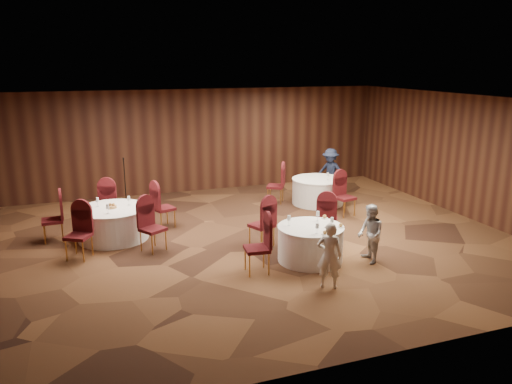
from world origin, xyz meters
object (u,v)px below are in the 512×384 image
object	(u,v)px
mic_stand	(126,195)
woman_a	(329,255)
table_right	(318,191)
table_left	(113,223)
table_main	(310,243)
man_c	(330,172)
woman_b	(370,234)

from	to	relation	value
mic_stand	woman_a	xyz separation A→B (m)	(2.99, -6.40, 0.21)
table_right	mic_stand	size ratio (longest dim) A/B	1.03
table_left	table_main	bearing A→B (deg)	-36.08
man_c	table_left	bearing A→B (deg)	-109.71
table_right	woman_a	distance (m)	5.61
table_right	woman_b	size ratio (longest dim) A/B	1.24
table_left	mic_stand	bearing A→B (deg)	77.76
mic_stand	woman_b	size ratio (longest dim) A/B	1.19
table_left	table_right	size ratio (longest dim) A/B	1.08
mic_stand	table_main	bearing A→B (deg)	-57.75
mic_stand	woman_a	bearing A→B (deg)	-64.95
table_left	woman_a	bearing A→B (deg)	-48.81
table_left	mic_stand	xyz separation A→B (m)	(0.52, 2.39, 0.04)
table_left	woman_a	distance (m)	5.34
table_main	woman_a	bearing A→B (deg)	-100.69
table_main	man_c	xyz separation A→B (m)	(2.88, 4.62, 0.34)
mic_stand	woman_a	size ratio (longest dim) A/B	1.17
table_main	mic_stand	distance (m)	6.06
table_main	woman_b	xyz separation A→B (m)	(1.11, -0.49, 0.23)
table_left	mic_stand	world-z (taller)	mic_stand
table_main	mic_stand	xyz separation A→B (m)	(-3.23, 5.12, 0.04)
table_main	table_left	bearing A→B (deg)	143.92
table_left	woman_b	size ratio (longest dim) A/B	1.34
table_main	woman_b	distance (m)	1.23
woman_b	man_c	xyz separation A→B (m)	(1.77, 5.11, 0.11)
woman_b	table_main	bearing A→B (deg)	-105.51
table_left	man_c	world-z (taller)	man_c
table_left	woman_a	xyz separation A→B (m)	(3.51, -4.01, 0.25)
table_right	woman_b	xyz separation A→B (m)	(-0.96, -4.31, 0.23)
table_right	woman_b	world-z (taller)	woman_b
table_left	table_right	world-z (taller)	same
table_right	woman_a	world-z (taller)	woman_a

